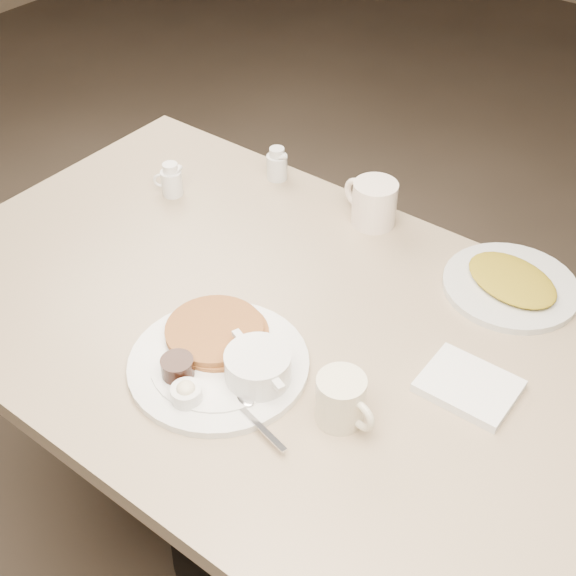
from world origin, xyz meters
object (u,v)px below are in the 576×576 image
Objects in this scene: hash_plate at (511,284)px; coffee_mug_near at (342,400)px; main_plate at (225,358)px; creamer_left at (171,180)px; diner_table at (282,382)px; coffee_mug_far at (373,203)px; creamer_right at (277,164)px.

coffee_mug_near is at bearing -99.61° from hash_plate.
creamer_left is (-0.46, 0.34, 0.01)m from main_plate.
coffee_mug_near is (0.22, -0.13, 0.22)m from diner_table.
coffee_mug_far is 1.83× the size of creamer_right.
coffee_mug_near is 0.37× the size of hash_plate.
creamer_left is at bearing -168.12° from hash_plate.
coffee_mug_far reaches higher than creamer_left.
coffee_mug_near is at bearing -29.54° from diner_table.
coffee_mug_near is at bearing 7.07° from main_plate.
creamer_right is (0.15, 0.20, -0.00)m from creamer_left.
creamer_left is 0.24× the size of hash_plate.
diner_table is 18.75× the size of creamer_left.
main_plate is 0.53m from coffee_mug_far.
creamer_left is 1.00× the size of creamer_right.
creamer_right is (-0.28, 0.01, -0.01)m from coffee_mug_far.
coffee_mug_far is (-0.03, 0.53, 0.03)m from main_plate.
creamer_left is at bearing -126.49° from creamer_right.
coffee_mug_near is 1.54× the size of creamer_right.
creamer_left is (-0.43, -0.19, -0.01)m from coffee_mug_far.
main_plate is 1.26× the size of hash_plate.
main_plate is 0.57m from creamer_left.
main_plate is (-0.01, -0.15, 0.19)m from diner_table.
coffee_mug_near reaches higher than diner_table.
diner_table is at bearing -50.90° from creamer_right.
creamer_right is 0.24× the size of hash_plate.
coffee_mug_far reaches higher than diner_table.
diner_table is 0.54m from creamer_right.
coffee_mug_near reaches higher than main_plate.
coffee_mug_far reaches higher than coffee_mug_near.
coffee_mug_far is 0.47m from creamer_left.
main_plate is at bearing -36.67° from creamer_left.
hash_plate is (0.62, -0.04, -0.02)m from creamer_right.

